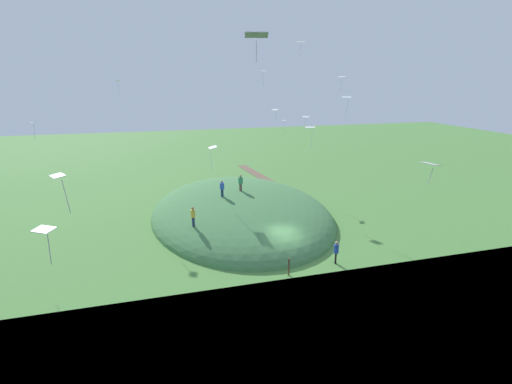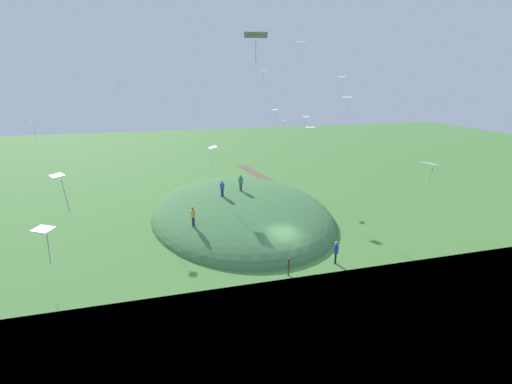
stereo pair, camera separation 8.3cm
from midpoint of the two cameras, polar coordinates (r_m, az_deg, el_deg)
ground_plane at (r=30.24m, az=4.79°, el=-9.37°), size 160.00×160.00×0.00m
grass_hill at (r=38.38m, az=-2.49°, el=-3.43°), size 24.98×18.30×4.87m
dirt_path at (r=53.70m, az=0.41°, el=2.61°), size 14.49×3.43×0.04m
person_near_shore at (r=37.64m, az=-2.50°, el=1.73°), size 0.64×0.64×1.70m
person_on_hilltop at (r=28.54m, az=12.40°, el=-8.79°), size 0.47×0.47×1.84m
person_with_child at (r=36.10m, az=-5.42°, el=0.82°), size 0.62×0.62×1.63m
person_watching_kites at (r=31.12m, az=-9.94°, el=-3.44°), size 0.48×0.48×1.73m
kite_0 at (r=26.43m, az=25.62°, el=3.95°), size 1.28×1.02×1.44m
kite_1 at (r=37.52m, az=8.46°, el=9.83°), size 0.91×1.13×2.09m
kite_2 at (r=43.38m, az=2.95°, el=12.71°), size 1.11×0.96×1.26m
kite_3 at (r=47.25m, az=6.98°, el=22.27°), size 1.18×1.29×1.62m
kite_4 at (r=19.77m, az=-0.06°, el=23.35°), size 1.06×1.32×1.43m
kite_5 at (r=18.01m, az=-30.40°, el=-5.40°), size 0.97×1.04×1.75m
kite_7 at (r=43.15m, az=13.99°, el=14.06°), size 1.03×1.18×2.33m
kite_8 at (r=37.45m, az=-31.79°, el=9.07°), size 0.83×0.80×1.52m
kite_9 at (r=40.83m, az=13.18°, el=17.08°), size 1.20×1.09×1.61m
kite_10 at (r=46.08m, az=4.40°, el=10.97°), size 0.89×0.78×1.70m
kite_11 at (r=35.35m, az=-6.91°, el=6.79°), size 1.08×0.75×2.33m
kite_12 at (r=43.30m, az=1.17°, el=18.20°), size 0.48×0.65×1.81m
kite_13 at (r=39.26m, az=7.73°, el=11.48°), size 0.87×0.90×1.42m
kite_14 at (r=44.99m, az=-20.88°, el=15.88°), size 0.82×0.64×1.52m
kite_15 at (r=19.78m, az=-28.65°, el=1.79°), size 0.94×0.85×2.04m
mooring_post at (r=26.66m, az=5.09°, el=-11.62°), size 0.14×0.14×1.34m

